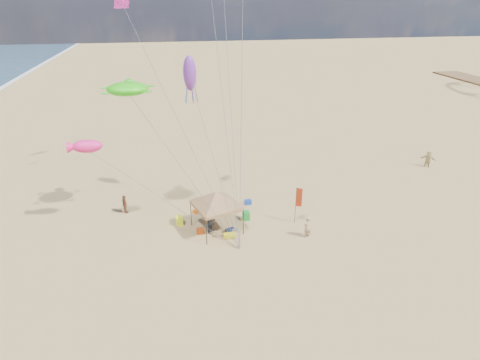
{
  "coord_description": "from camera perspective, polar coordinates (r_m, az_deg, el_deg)",
  "views": [
    {
      "loc": [
        -4.6,
        -21.52,
        15.56
      ],
      "look_at": [
        0.0,
        3.0,
        4.0
      ],
      "focal_mm": 29.59,
      "sensor_mm": 36.0,
      "label": 1
    }
  ],
  "objects": [
    {
      "name": "ground",
      "position": [
        26.95,
        1.2,
        -10.41
      ],
      "size": [
        280.0,
        280.0,
        0.0
      ],
      "primitive_type": "plane",
      "color": "tan",
      "rests_on": "ground"
    },
    {
      "name": "canopy_tent",
      "position": [
        27.95,
        -3.48,
        -1.94
      ],
      "size": [
        5.54,
        5.54,
        3.58
      ],
      "color": "black",
      "rests_on": "ground"
    },
    {
      "name": "feather_flag",
      "position": [
        29.53,
        8.39,
        -2.79
      ],
      "size": [
        0.43,
        0.2,
        2.97
      ],
      "color": "black",
      "rests_on": "ground"
    },
    {
      "name": "cooler_red",
      "position": [
        28.96,
        -5.74,
        -7.33
      ],
      "size": [
        0.54,
        0.38,
        0.38
      ],
      "primitive_type": "cube",
      "color": "#BA410E",
      "rests_on": "ground"
    },
    {
      "name": "cooler_blue",
      "position": [
        32.67,
        1.16,
        -3.21
      ],
      "size": [
        0.54,
        0.38,
        0.38
      ],
      "primitive_type": "cube",
      "color": "#153BAE",
      "rests_on": "ground"
    },
    {
      "name": "bag_navy",
      "position": [
        28.98,
        -1.49,
        -7.2
      ],
      "size": [
        0.69,
        0.54,
        0.36
      ],
      "primitive_type": "cylinder",
      "rotation": [
        0.0,
        1.57,
        0.35
      ],
      "color": "#0E193D",
      "rests_on": "ground"
    },
    {
      "name": "bag_orange",
      "position": [
        31.69,
        -6.39,
        -4.34
      ],
      "size": [
        0.54,
        0.69,
        0.36
      ],
      "primitive_type": "cylinder",
      "rotation": [
        0.0,
        1.57,
        1.22
      ],
      "color": "orange",
      "rests_on": "ground"
    },
    {
      "name": "chair_green",
      "position": [
        30.43,
        0.89,
        -5.13
      ],
      "size": [
        0.5,
        0.5,
        0.7
      ],
      "primitive_type": "cube",
      "color": "#198B2D",
      "rests_on": "ground"
    },
    {
      "name": "chair_yellow",
      "position": [
        30.13,
        -8.7,
        -5.78
      ],
      "size": [
        0.5,
        0.5,
        0.7
      ],
      "primitive_type": "cube",
      "color": "#EEFF1C",
      "rests_on": "ground"
    },
    {
      "name": "crate_grey",
      "position": [
        29.02,
        -0.84,
        -7.24
      ],
      "size": [
        0.34,
        0.3,
        0.28
      ],
      "primitive_type": "cube",
      "color": "slate",
      "rests_on": "ground"
    },
    {
      "name": "beach_cart",
      "position": [
        28.33,
        -1.48,
        -7.98
      ],
      "size": [
        0.9,
        0.5,
        0.24
      ],
      "primitive_type": "cube",
      "color": "gold",
      "rests_on": "ground"
    },
    {
      "name": "person_near_a",
      "position": [
        28.49,
        9.64,
        -6.68
      ],
      "size": [
        0.72,
        0.67,
        1.65
      ],
      "primitive_type": "imported",
      "rotation": [
        0.0,
        0.0,
        3.77
      ],
      "color": "tan",
      "rests_on": "ground"
    },
    {
      "name": "person_near_b",
      "position": [
        28.73,
        -4.09,
        -6.08
      ],
      "size": [
        0.99,
        1.01,
        1.64
      ],
      "primitive_type": "imported",
      "rotation": [
        0.0,
        0.0,
        0.87
      ],
      "color": "#3A4350",
      "rests_on": "ground"
    },
    {
      "name": "person_near_c",
      "position": [
        31.11,
        -2.71,
        -3.35
      ],
      "size": [
        1.28,
        1.0,
        1.73
      ],
      "primitive_type": "imported",
      "rotation": [
        0.0,
        0.0,
        2.77
      ],
      "color": "silver",
      "rests_on": "ground"
    },
    {
      "name": "person_far_a",
      "position": [
        32.43,
        -16.27,
        -3.36
      ],
      "size": [
        0.71,
        0.98,
        1.54
      ],
      "primitive_type": "imported",
      "rotation": [
        0.0,
        0.0,
        1.98
      ],
      "color": "#9C5F3C",
      "rests_on": "ground"
    },
    {
      "name": "person_far_c",
      "position": [
        43.87,
        25.48,
        2.75
      ],
      "size": [
        1.52,
        1.35,
        1.67
      ],
      "primitive_type": "imported",
      "rotation": [
        0.0,
        0.0,
        5.62
      ],
      "color": "tan",
      "rests_on": "ground"
    },
    {
      "name": "turtle_kite",
      "position": [
        28.15,
        -15.92,
        12.52
      ],
      "size": [
        3.38,
        3.1,
        0.91
      ],
      "primitive_type": "ellipsoid",
      "rotation": [
        0.0,
        0.0,
        0.41
      ],
      "color": "#2FDA13",
      "rests_on": "ground"
    },
    {
      "name": "fish_kite",
      "position": [
        28.89,
        -21.14,
        4.57
      ],
      "size": [
        2.22,
        1.55,
        0.9
      ],
      "primitive_type": "ellipsoid",
      "rotation": [
        0.0,
        0.0,
        -0.3
      ],
      "color": "#FF2380",
      "rests_on": "ground"
    },
    {
      "name": "squid_kite",
      "position": [
        30.43,
        -7.25,
        15.01
      ],
      "size": [
        1.26,
        1.26,
        2.56
      ],
      "primitive_type": "ellipsoid",
      "rotation": [
        0.0,
        0.0,
        0.34
      ],
      "color": "purple",
      "rests_on": "ground"
    },
    {
      "name": "stunt_kite_pink",
      "position": [
        36.31,
        -16.64,
        23.6
      ],
      "size": [
        1.45,
        1.28,
        1.24
      ],
      "primitive_type": "cube",
      "rotation": [
        0.44,
        0.0,
        0.62
      ],
      "color": "#DF2BC1",
      "rests_on": "ground"
    }
  ]
}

